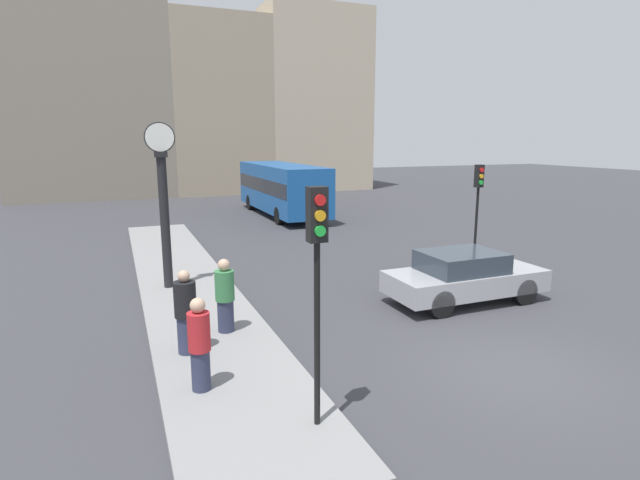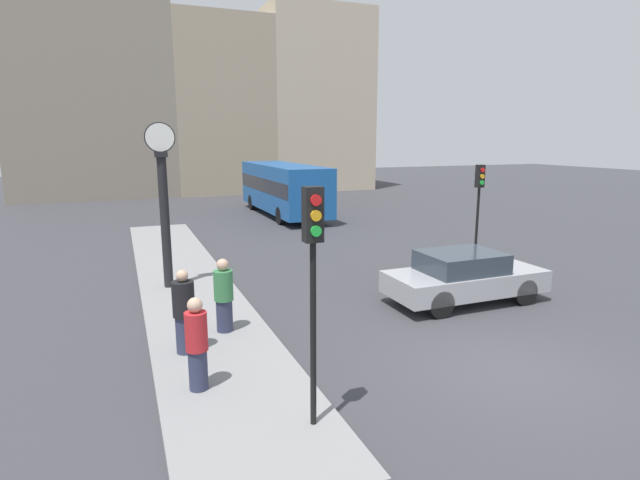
# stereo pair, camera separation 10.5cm
# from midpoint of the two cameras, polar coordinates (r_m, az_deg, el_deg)

# --- Properties ---
(ground_plane) EXTENTS (120.00, 120.00, 0.00)m
(ground_plane) POSITION_cam_midpoint_polar(r_m,az_deg,el_deg) (10.38, 20.77, -13.63)
(ground_plane) COLOR #38383D
(sidewalk_corner) EXTENTS (2.57, 20.30, 0.13)m
(sidewalk_corner) POSITION_cam_midpoint_polar(r_m,az_deg,el_deg) (15.56, -15.46, -4.62)
(sidewalk_corner) COLOR gray
(sidewalk_corner) RESTS_ON ground_plane
(building_row) EXTENTS (27.29, 5.00, 17.64)m
(building_row) POSITION_cam_midpoint_polar(r_m,az_deg,el_deg) (40.82, -14.37, 16.23)
(building_row) COLOR gray
(building_row) RESTS_ON ground_plane
(sedan_car) EXTENTS (4.22, 1.75, 1.38)m
(sedan_car) POSITION_cam_midpoint_polar(r_m,az_deg,el_deg) (13.74, 15.95, -4.01)
(sedan_car) COLOR #9E9EA3
(sedan_car) RESTS_ON ground_plane
(bus_distant) EXTENTS (2.48, 9.38, 2.86)m
(bus_distant) POSITION_cam_midpoint_polar(r_m,az_deg,el_deg) (28.27, -4.53, 6.11)
(bus_distant) COLOR #195199
(bus_distant) RESTS_ON ground_plane
(traffic_light_near) EXTENTS (0.26, 0.24, 3.52)m
(traffic_light_near) POSITION_cam_midpoint_polar(r_m,az_deg,el_deg) (6.90, -0.77, -2.07)
(traffic_light_near) COLOR black
(traffic_light_near) RESTS_ON sidewalk_corner
(traffic_light_far) EXTENTS (0.26, 0.24, 3.42)m
(traffic_light_far) POSITION_cam_midpoint_polar(r_m,az_deg,el_deg) (17.76, 17.46, 5.13)
(traffic_light_far) COLOR black
(traffic_light_far) RESTS_ON ground_plane
(street_clock) EXTENTS (0.81, 0.33, 4.59)m
(street_clock) POSITION_cam_midpoint_polar(r_m,az_deg,el_deg) (14.46, -17.62, 3.89)
(street_clock) COLOR black
(street_clock) RESTS_ON sidewalk_corner
(pedestrian_red_top) EXTENTS (0.37, 0.37, 1.61)m
(pedestrian_red_top) POSITION_cam_midpoint_polar(r_m,az_deg,el_deg) (8.68, -13.95, -11.52)
(pedestrian_red_top) COLOR #2D334C
(pedestrian_red_top) RESTS_ON sidewalk_corner
(pedestrian_green_hoodie) EXTENTS (0.42, 0.42, 1.63)m
(pedestrian_green_hoodie) POSITION_cam_midpoint_polar(r_m,az_deg,el_deg) (11.07, -11.08, -6.32)
(pedestrian_green_hoodie) COLOR #2D334C
(pedestrian_green_hoodie) RESTS_ON sidewalk_corner
(pedestrian_black_jacket) EXTENTS (0.43, 0.43, 1.68)m
(pedestrian_black_jacket) POSITION_cam_midpoint_polar(r_m,az_deg,el_deg) (10.16, -15.38, -8.03)
(pedestrian_black_jacket) COLOR #2D334C
(pedestrian_black_jacket) RESTS_ON sidewalk_corner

